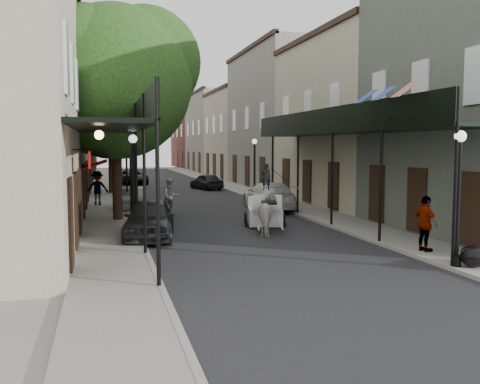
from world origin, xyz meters
TOP-DOWN VIEW (x-y plane):
  - ground at (0.00, 0.00)m, footprint 140.00×140.00m
  - road at (0.00, 20.00)m, footprint 8.00×90.00m
  - sidewalk_left at (-5.00, 20.00)m, footprint 2.20×90.00m
  - sidewalk_right at (5.00, 20.00)m, footprint 2.20×90.00m
  - building_row_left at (-8.60, 30.00)m, footprint 5.00×80.00m
  - building_row_right at (8.60, 30.00)m, footprint 5.00×80.00m
  - gallery_left at (-4.79, 6.98)m, footprint 2.20×18.05m
  - gallery_right at (4.79, 6.98)m, footprint 2.20×18.05m
  - tree_near at (-4.20, 10.18)m, footprint 7.31×6.80m
  - tree_far at (-4.25, 24.18)m, footprint 6.45×6.00m
  - lamppost_right_near at (4.10, -2.00)m, footprint 0.32×0.32m
  - lamppost_left at (-4.10, 6.00)m, footprint 0.32×0.32m
  - lamppost_right_far at (4.10, 18.00)m, footprint 0.32×0.32m
  - horse at (0.95, 4.99)m, footprint 1.27×2.06m
  - carriage at (1.50, 7.45)m, footprint 1.97×2.63m
  - pedestrian_walking at (-2.00, 11.73)m, footprint 1.03×0.89m
  - pedestrian_sidewalk_left at (-5.52, 16.17)m, footprint 1.25×0.75m
  - pedestrian_sidewalk_right at (4.49, 0.04)m, footprint 0.53×1.06m
  - car_left_near at (-3.60, 5.22)m, footprint 2.35×4.52m
  - car_left_mid at (-3.60, 14.37)m, footprint 1.63×3.70m
  - car_left_far at (-2.60, 33.61)m, footprint 2.65×4.85m
  - car_right_near at (3.32, 12.48)m, footprint 2.46×5.25m
  - car_right_far at (2.60, 26.36)m, footprint 2.37×3.97m
  - trash_bags at (4.63, -2.03)m, footprint 0.98×1.13m

SIDE VIEW (x-z plane):
  - ground at x=0.00m, z-range 0.00..0.00m
  - road at x=0.00m, z-range 0.00..0.01m
  - sidewalk_left at x=-5.00m, z-range 0.00..0.12m
  - sidewalk_right at x=5.00m, z-range 0.00..0.12m
  - trash_bags at x=4.63m, z-range 0.10..0.72m
  - car_left_mid at x=-3.60m, z-range 0.00..1.18m
  - car_right_far at x=2.60m, z-range 0.00..1.27m
  - car_left_far at x=-2.60m, z-range 0.00..1.29m
  - car_left_near at x=-3.60m, z-range 0.00..1.47m
  - car_right_near at x=3.32m, z-range 0.00..1.48m
  - horse at x=0.95m, z-range 0.00..1.62m
  - pedestrian_walking at x=-2.00m, z-range 0.00..1.81m
  - pedestrian_sidewalk_right at x=4.49m, z-range 0.12..1.86m
  - carriage at x=1.50m, z-range -0.30..2.41m
  - pedestrian_sidewalk_left at x=-5.52m, z-range 0.12..2.01m
  - lamppost_right_near at x=4.10m, z-range 0.19..3.90m
  - lamppost_left at x=-4.10m, z-range 0.19..3.90m
  - lamppost_right_far at x=4.10m, z-range 0.19..3.90m
  - gallery_left at x=-4.79m, z-range 1.61..6.49m
  - gallery_right at x=4.79m, z-range 1.61..6.49m
  - building_row_left at x=-8.60m, z-range 0.00..10.50m
  - building_row_right at x=8.60m, z-range 0.00..10.50m
  - tree_far at x=-4.25m, z-range 1.53..10.14m
  - tree_near at x=-4.20m, z-range 1.67..11.30m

